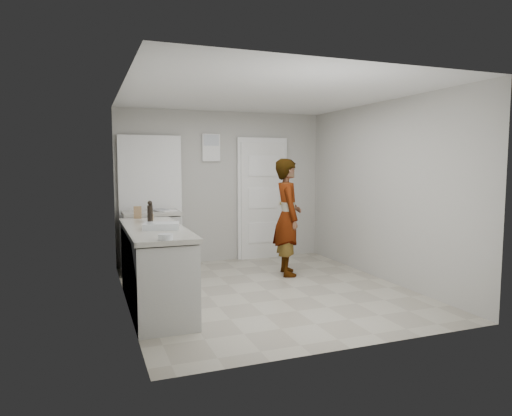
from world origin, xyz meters
name	(u,v)px	position (x,y,z in m)	size (l,w,h in m)	color
ground	(267,290)	(0.00, 0.00, 0.00)	(4.00, 4.00, 0.00)	gray
room_shell	(214,201)	(-0.17, 1.95, 1.02)	(4.00, 4.00, 4.00)	#AAA8A1
main_counter	(155,271)	(-1.45, -0.20, 0.43)	(0.64, 1.96, 0.93)	silver
side_counter	(152,244)	(-1.25, 1.55, 0.43)	(0.84, 0.61, 0.93)	silver
person	(288,217)	(0.61, 0.70, 0.86)	(0.62, 0.41, 1.71)	silver
cake_mix_box	(138,212)	(-1.54, 0.70, 1.01)	(0.10, 0.04, 0.16)	#976A4B
spice_jar	(152,217)	(-1.39, 0.48, 0.96)	(0.05, 0.05, 0.07)	#A1875C
oil_cruet_a	(150,212)	(-1.44, 0.25, 1.05)	(0.07, 0.07, 0.27)	black
oil_cruet_b	(151,212)	(-1.42, 0.30, 1.04)	(0.05, 0.05, 0.24)	black
baking_dish	(161,226)	(-1.40, -0.37, 0.96)	(0.43, 0.35, 0.07)	silver
egg_bowl	(165,237)	(-1.47, -1.10, 0.95)	(0.14, 0.14, 0.05)	silver
papers	(163,210)	(-1.06, 1.58, 0.93)	(0.26, 0.33, 0.01)	white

